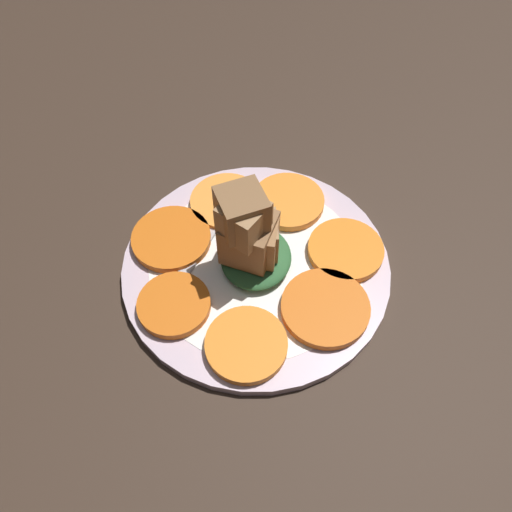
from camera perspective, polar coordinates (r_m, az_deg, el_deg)
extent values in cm
cube|color=#38281E|center=(51.73, 0.00, -1.98)|extent=(120.00, 120.00, 2.00)
cylinder|color=silver|center=(50.48, 0.00, -1.05)|extent=(26.85, 26.85, 1.00)
cylinder|color=white|center=(50.44, 0.00, -1.02)|extent=(21.48, 21.48, 1.00)
cylinder|color=#D66115|center=(51.92, -9.66, 2.00)|extent=(8.13, 8.13, 0.85)
cylinder|color=#D76115|center=(47.51, -9.36, -5.49)|extent=(6.90, 6.90, 0.85)
cylinder|color=orange|center=(45.04, -1.73, -10.01)|extent=(7.42, 7.42, 0.85)
cylinder|color=orange|center=(47.16, 7.92, -5.87)|extent=(8.33, 8.33, 0.85)
cylinder|color=orange|center=(51.13, 10.20, 0.71)|extent=(7.65, 7.65, 0.85)
cylinder|color=orange|center=(54.52, 3.69, 6.27)|extent=(7.82, 7.82, 0.85)
cylinder|color=orange|center=(54.45, -3.39, 6.21)|extent=(7.86, 7.86, 0.85)
ellipsoid|color=#2D6033|center=(49.33, 0.00, -0.13)|extent=(7.81, 7.03, 1.60)
cube|color=#9E754C|center=(47.44, -0.41, 2.30)|extent=(4.41, 4.41, 3.87)
cube|color=brown|center=(47.04, -0.78, 2.36)|extent=(5.60, 5.60, 4.58)
cube|color=olive|center=(47.16, -0.12, 1.98)|extent=(4.21, 4.21, 3.99)
cube|color=brown|center=(43.79, -1.68, 4.77)|extent=(5.40, 5.40, 4.02)
cube|color=#9E754C|center=(43.98, -1.41, 4.11)|extent=(5.08, 5.08, 3.70)
cube|color=#B2B2B7|center=(49.49, -8.25, -1.97)|extent=(12.68, 5.37, 0.40)
cube|color=#B2B2B7|center=(53.06, -4.38, 4.03)|extent=(2.26, 2.70, 0.40)
cube|color=#B2B2B7|center=(55.29, -3.70, 6.82)|extent=(4.95, 2.00, 0.40)
cube|color=#B2B2B7|center=(55.07, -3.08, 6.61)|extent=(4.95, 2.00, 0.40)
cube|color=#B2B2B7|center=(54.85, -2.45, 6.39)|extent=(4.95, 2.00, 0.40)
cube|color=#B2B2B7|center=(54.64, -1.82, 6.18)|extent=(4.95, 2.00, 0.40)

